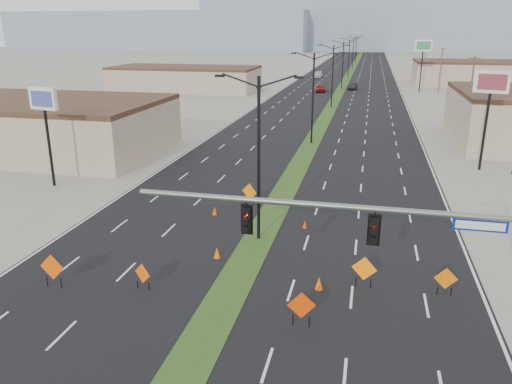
% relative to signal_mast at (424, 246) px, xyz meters
% --- Properties ---
extents(ground, '(600.00, 600.00, 0.00)m').
position_rel_signal_mast_xyz_m(ground, '(-8.56, -2.00, -4.79)').
color(ground, gray).
rests_on(ground, ground).
extents(road_surface, '(25.00, 400.00, 0.02)m').
position_rel_signal_mast_xyz_m(road_surface, '(-8.56, 98.00, -4.79)').
color(road_surface, black).
rests_on(road_surface, ground).
extents(median_strip, '(2.00, 400.00, 0.04)m').
position_rel_signal_mast_xyz_m(median_strip, '(-8.56, 98.00, -4.79)').
color(median_strip, '#2B4F1C').
rests_on(median_strip, ground).
extents(building_sw_far, '(30.00, 14.00, 4.50)m').
position_rel_signal_mast_xyz_m(building_sw_far, '(-40.56, 83.00, -2.54)').
color(building_sw_far, tan).
rests_on(building_sw_far, ground).
extents(mesa_west, '(180.00, 50.00, 22.00)m').
position_rel_signal_mast_xyz_m(mesa_west, '(-128.56, 278.00, 6.21)').
color(mesa_west, '#8491A3').
rests_on(mesa_west, ground).
extents(mesa_center, '(220.00, 50.00, 28.00)m').
position_rel_signal_mast_xyz_m(mesa_center, '(31.44, 298.00, 9.21)').
color(mesa_center, '#8491A3').
rests_on(mesa_center, ground).
extents(mesa_backdrop, '(140.00, 50.00, 32.00)m').
position_rel_signal_mast_xyz_m(mesa_backdrop, '(-38.56, 318.00, 11.21)').
color(mesa_backdrop, '#8491A3').
rests_on(mesa_backdrop, ground).
extents(signal_mast, '(16.30, 0.60, 8.00)m').
position_rel_signal_mast_xyz_m(signal_mast, '(0.00, 0.00, 0.00)').
color(signal_mast, slate).
rests_on(signal_mast, ground).
extents(streetlight_0, '(5.15, 0.24, 10.02)m').
position_rel_signal_mast_xyz_m(streetlight_0, '(-8.56, 10.00, 0.63)').
color(streetlight_0, black).
rests_on(streetlight_0, ground).
extents(streetlight_1, '(5.15, 0.24, 10.02)m').
position_rel_signal_mast_xyz_m(streetlight_1, '(-8.56, 38.00, 0.63)').
color(streetlight_1, black).
rests_on(streetlight_1, ground).
extents(streetlight_2, '(5.15, 0.24, 10.02)m').
position_rel_signal_mast_xyz_m(streetlight_2, '(-8.56, 66.00, 0.63)').
color(streetlight_2, black).
rests_on(streetlight_2, ground).
extents(streetlight_3, '(5.15, 0.24, 10.02)m').
position_rel_signal_mast_xyz_m(streetlight_3, '(-8.56, 94.00, 0.63)').
color(streetlight_3, black).
rests_on(streetlight_3, ground).
extents(streetlight_4, '(5.15, 0.24, 10.02)m').
position_rel_signal_mast_xyz_m(streetlight_4, '(-8.56, 122.00, 0.63)').
color(streetlight_4, black).
rests_on(streetlight_4, ground).
extents(streetlight_5, '(5.15, 0.24, 10.02)m').
position_rel_signal_mast_xyz_m(streetlight_5, '(-8.56, 150.00, 0.63)').
color(streetlight_5, black).
rests_on(streetlight_5, ground).
extents(streetlight_6, '(5.15, 0.24, 10.02)m').
position_rel_signal_mast_xyz_m(streetlight_6, '(-8.56, 178.00, 0.63)').
color(streetlight_6, black).
rests_on(streetlight_6, ground).
extents(utility_pole_1, '(1.60, 0.20, 9.00)m').
position_rel_signal_mast_xyz_m(utility_pole_1, '(11.44, 58.00, -0.12)').
color(utility_pole_1, '#4C3823').
rests_on(utility_pole_1, ground).
extents(utility_pole_2, '(1.60, 0.20, 9.00)m').
position_rel_signal_mast_xyz_m(utility_pole_2, '(11.44, 93.00, -0.12)').
color(utility_pole_2, '#4C3823').
rests_on(utility_pole_2, ground).
extents(utility_pole_3, '(1.60, 0.20, 9.00)m').
position_rel_signal_mast_xyz_m(utility_pole_3, '(11.44, 128.00, -0.12)').
color(utility_pole_3, '#4C3823').
rests_on(utility_pole_3, ground).
extents(car_left, '(2.16, 4.74, 1.58)m').
position_rel_signal_mast_xyz_m(car_left, '(-12.41, 86.91, -4.00)').
color(car_left, maroon).
rests_on(car_left, ground).
extents(car_mid, '(1.93, 4.49, 1.44)m').
position_rel_signal_mast_xyz_m(car_mid, '(-6.10, 92.47, -4.07)').
color(car_mid, black).
rests_on(car_mid, ground).
extents(car_far, '(2.28, 5.37, 1.55)m').
position_rel_signal_mast_xyz_m(car_far, '(-16.27, 118.37, -4.02)').
color(car_far, silver).
rests_on(car_far, ground).
extents(construction_sign_0, '(1.36, 0.13, 1.82)m').
position_rel_signal_mast_xyz_m(construction_sign_0, '(-17.35, 1.68, -3.72)').
color(construction_sign_0, '#E94D04').
rests_on(construction_sign_0, ground).
extents(construction_sign_1, '(0.98, 0.48, 1.41)m').
position_rel_signal_mast_xyz_m(construction_sign_1, '(-12.86, 2.50, -3.97)').
color(construction_sign_1, '#EC5304').
rests_on(construction_sign_1, ground).
extents(construction_sign_2, '(1.20, 0.55, 1.71)m').
position_rel_signal_mast_xyz_m(construction_sign_2, '(-10.56, 15.86, -3.78)').
color(construction_sign_2, orange).
rests_on(construction_sign_2, ground).
extents(construction_sign_3, '(1.26, 0.24, 1.69)m').
position_rel_signal_mast_xyz_m(construction_sign_3, '(-2.04, 5.14, -3.80)').
color(construction_sign_3, orange).
rests_on(construction_sign_3, ground).
extents(construction_sign_4, '(1.23, 0.27, 1.66)m').
position_rel_signal_mast_xyz_m(construction_sign_4, '(-4.64, 1.00, -3.81)').
color(construction_sign_4, red).
rests_on(construction_sign_4, ground).
extents(construction_sign_5, '(1.12, 0.07, 1.49)m').
position_rel_signal_mast_xyz_m(construction_sign_5, '(1.88, 5.19, -3.92)').
color(construction_sign_5, '#D66204').
rests_on(construction_sign_5, ground).
extents(cone_0, '(0.51, 0.51, 0.64)m').
position_rel_signal_mast_xyz_m(cone_0, '(-10.29, 6.79, -4.47)').
color(cone_0, '#F65905').
rests_on(cone_0, ground).
extents(cone_1, '(0.43, 0.43, 0.67)m').
position_rel_signal_mast_xyz_m(cone_1, '(-4.21, 4.42, -4.46)').
color(cone_1, '#FF5D05').
rests_on(cone_1, ground).
extents(cone_2, '(0.37, 0.37, 0.53)m').
position_rel_signal_mast_xyz_m(cone_2, '(-5.96, 12.38, -4.53)').
color(cone_2, '#D53804').
rests_on(cone_2, ground).
extents(cone_3, '(0.37, 0.37, 0.59)m').
position_rel_signal_mast_xyz_m(cone_3, '(-12.49, 13.41, -4.50)').
color(cone_3, '#DF3E04').
rests_on(cone_3, ground).
extents(pole_sign_west, '(2.66, 0.85, 8.11)m').
position_rel_signal_mast_xyz_m(pole_sign_west, '(-27.70, 17.10, 1.74)').
color(pole_sign_west, black).
rests_on(pole_sign_west, ground).
extents(pole_sign_east_near, '(2.92, 1.19, 9.04)m').
position_rel_signal_mast_xyz_m(pole_sign_east_near, '(8.06, 30.19, 2.56)').
color(pole_sign_east_near, black).
rests_on(pole_sign_east_near, ground).
extents(pole_sign_east_far, '(3.40, 0.77, 10.38)m').
position_rel_signal_mast_xyz_m(pole_sign_east_far, '(7.45, 90.73, 3.74)').
color(pole_sign_east_far, black).
rests_on(pole_sign_east_far, ground).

